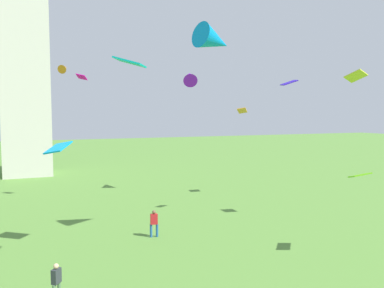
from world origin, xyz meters
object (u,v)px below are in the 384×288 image
(kite_flying_7, at_px, (356,76))
(kite_flying_10, at_px, (190,77))
(person_1, at_px, (154,222))
(kite_flying_2, at_px, (242,111))
(kite_flying_8, at_px, (130,62))
(person_4, at_px, (56,280))
(kite_flying_4, at_px, (58,148))
(kite_flying_3, at_px, (214,40))
(kite_flying_9, at_px, (289,83))
(kite_flying_1, at_px, (64,68))
(kite_flying_5, at_px, (82,77))
(kite_flying_0, at_px, (360,175))

(kite_flying_7, relative_size, kite_flying_10, 0.49)
(person_1, height_order, kite_flying_2, kite_flying_2)
(kite_flying_2, xyz_separation_m, kite_flying_8, (-9.98, -5.43, 2.47))
(person_4, distance_m, kite_flying_8, 11.10)
(kite_flying_2, xyz_separation_m, kite_flying_4, (-13.64, -5.09, -1.96))
(person_4, xyz_separation_m, kite_flying_10, (13.41, 17.81, 10.57))
(kite_flying_3, bearing_deg, kite_flying_4, 76.49)
(kite_flying_3, height_order, kite_flying_7, kite_flying_3)
(kite_flying_9, bearing_deg, kite_flying_8, 43.20)
(kite_flying_7, bearing_deg, person_1, 65.93)
(kite_flying_1, relative_size, kite_flying_3, 0.48)
(kite_flying_5, bearing_deg, person_4, -56.90)
(kite_flying_0, bearing_deg, kite_flying_4, 102.14)
(kite_flying_7, bearing_deg, kite_flying_4, 77.08)
(kite_flying_4, bearing_deg, kite_flying_7, -58.12)
(kite_flying_2, bearing_deg, person_4, -16.56)
(kite_flying_5, xyz_separation_m, kite_flying_10, (10.07, -0.42, 0.34))
(kite_flying_0, xyz_separation_m, kite_flying_4, (-15.21, 4.95, 1.62))
(kite_flying_1, height_order, kite_flying_7, kite_flying_1)
(person_1, distance_m, kite_flying_10, 16.97)
(kite_flying_3, xyz_separation_m, kite_flying_8, (-5.34, -0.82, -1.66))
(person_4, bearing_deg, kite_flying_0, -56.90)
(kite_flying_1, xyz_separation_m, kite_flying_4, (-1.31, -12.47, -5.41))
(kite_flying_9, height_order, kite_flying_10, kite_flying_10)
(kite_flying_1, height_order, kite_flying_3, kite_flying_3)
(kite_flying_0, bearing_deg, kite_flying_5, 62.59)
(kite_flying_3, distance_m, kite_flying_10, 14.12)
(kite_flying_7, distance_m, kite_flying_8, 16.06)
(kite_flying_1, height_order, kite_flying_2, kite_flying_1)
(kite_flying_7, bearing_deg, kite_flying_10, 12.82)
(kite_flying_2, height_order, kite_flying_10, kite_flying_10)
(kite_flying_2, bearing_deg, kite_flying_3, -4.04)
(person_1, relative_size, kite_flying_5, 1.60)
(kite_flying_0, distance_m, kite_flying_7, 8.95)
(person_4, distance_m, kite_flying_9, 26.12)
(person_4, bearing_deg, kite_flying_3, -28.32)
(kite_flying_0, bearing_deg, kite_flying_3, 79.05)
(kite_flying_1, distance_m, kite_flying_2, 14.77)
(kite_flying_0, bearing_deg, kite_flying_8, 98.45)
(person_4, xyz_separation_m, kite_flying_0, (15.64, -1.13, 3.66))
(kite_flying_9, bearing_deg, kite_flying_0, 84.24)
(person_4, xyz_separation_m, kite_flying_3, (9.43, 4.29, 11.37))
(kite_flying_0, relative_size, kite_flying_10, 0.60)
(person_1, distance_m, kite_flying_8, 10.36)
(person_1, xyz_separation_m, kite_flying_1, (-4.54, 9.74, 10.63))
(person_4, height_order, kite_flying_5, kite_flying_5)
(person_1, bearing_deg, kite_flying_9, 31.03)
(person_4, distance_m, kite_flying_2, 18.16)
(kite_flying_0, distance_m, kite_flying_4, 16.07)
(person_1, bearing_deg, kite_flying_8, -115.85)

